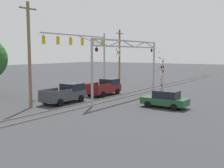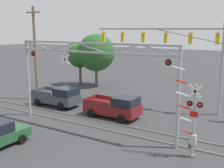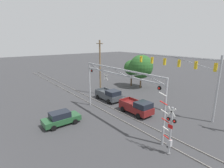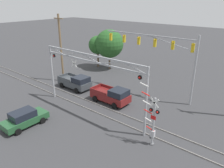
# 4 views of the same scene
# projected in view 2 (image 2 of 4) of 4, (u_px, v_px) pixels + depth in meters

# --- Properties ---
(rail_track_near) EXTENTS (80.00, 0.08, 0.10)m
(rail_track_near) POSITION_uv_depth(u_px,v_px,m) (94.00, 127.00, 20.82)
(rail_track_near) COLOR gray
(rail_track_near) RESTS_ON ground_plane
(rail_track_far) EXTENTS (80.00, 0.08, 0.10)m
(rail_track_far) POSITION_uv_depth(u_px,v_px,m) (104.00, 122.00, 22.02)
(rail_track_far) COLOR gray
(rail_track_far) RESTS_ON ground_plane
(crossing_gantry) EXTENTS (13.05, 0.27, 6.31)m
(crossing_gantry) POSITION_uv_depth(u_px,v_px,m) (90.00, 67.00, 19.72)
(crossing_gantry) COLOR #9EA0A5
(crossing_gantry) RESTS_ON ground_plane
(crossing_signal_mast) EXTENTS (1.84, 0.35, 5.17)m
(crossing_signal_mast) POSITION_uv_depth(u_px,v_px,m) (192.00, 122.00, 15.75)
(crossing_signal_mast) COLOR #9EA0A5
(crossing_signal_mast) RESTS_ON ground_plane
(traffic_signal_span) EXTENTS (12.30, 0.39, 7.82)m
(traffic_signal_span) POSITION_uv_depth(u_px,v_px,m) (179.00, 47.00, 24.79)
(traffic_signal_span) COLOR #9EA0A5
(traffic_signal_span) RESTS_ON ground_plane
(pickup_truck_lead) EXTENTS (4.64, 2.26, 1.86)m
(pickup_truck_lead) POSITION_uv_depth(u_px,v_px,m) (115.00, 107.00, 23.08)
(pickup_truck_lead) COLOR maroon
(pickup_truck_lead) RESTS_ON ground_plane
(pickup_truck_following) EXTENTS (4.72, 2.26, 1.86)m
(pickup_truck_following) POSITION_uv_depth(u_px,v_px,m) (58.00, 97.00, 26.59)
(pickup_truck_following) COLOR #3D4247
(pickup_truck_following) RESTS_ON ground_plane
(utility_pole_left) EXTENTS (1.80, 0.28, 9.42)m
(utility_pole_left) POSITION_uv_depth(u_px,v_px,m) (35.00, 53.00, 28.37)
(utility_pole_left) COLOR brown
(utility_pole_left) RESTS_ON ground_plane
(background_tree_beyond_span) EXTENTS (3.16, 3.16, 5.44)m
(background_tree_beyond_span) POSITION_uv_depth(u_px,v_px,m) (80.00, 56.00, 36.19)
(background_tree_beyond_span) COLOR brown
(background_tree_beyond_span) RESTS_ON ground_plane
(background_tree_far_left_verge) EXTENTS (4.69, 4.69, 6.63)m
(background_tree_far_left_verge) POSITION_uv_depth(u_px,v_px,m) (96.00, 53.00, 35.28)
(background_tree_far_left_verge) COLOR brown
(background_tree_far_left_verge) RESTS_ON ground_plane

